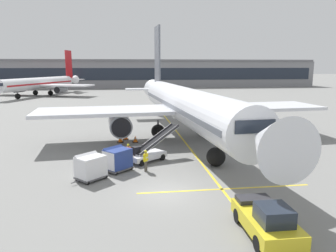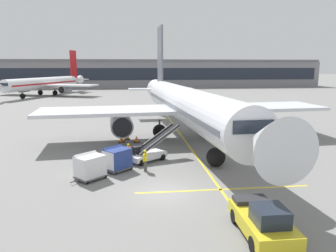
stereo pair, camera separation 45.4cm
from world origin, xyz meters
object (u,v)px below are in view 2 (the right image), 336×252
baggage_cart_second (90,166)px  ground_crew_by_carts (145,159)px  safety_cone_engine_keepout (122,139)px  pushback_tug (263,221)px  distant_airplane (45,83)px  safety_cone_nose_mark (137,139)px  parked_airplane (185,105)px  ground_crew_by_loader (128,152)px  belt_loader (149,151)px  safety_cone_wingtip (127,136)px  baggage_cart_lead (117,158)px

baggage_cart_second → ground_crew_by_carts: baggage_cart_second is taller
ground_crew_by_carts → safety_cone_engine_keepout: ground_crew_by_carts is taller
pushback_tug → distant_airplane: bearing=110.8°
safety_cone_engine_keepout → safety_cone_nose_mark: safety_cone_engine_keepout is taller
pushback_tug → safety_cone_engine_keepout: pushback_tug is taller
safety_cone_engine_keepout → safety_cone_nose_mark: (1.63, -0.20, -0.02)m
parked_airplane → ground_crew_by_loader: size_ratio=24.24×
parked_airplane → distant_airplane: bearing=117.3°
pushback_tug → safety_cone_engine_keepout: size_ratio=5.77×
safety_cone_engine_keepout → belt_loader: bearing=-70.2°
parked_airplane → ground_crew_by_loader: 11.20m
safety_cone_engine_keepout → ground_crew_by_loader: bearing=-84.1°
distant_airplane → pushback_tug: bearing=-69.2°
safety_cone_wingtip → distant_airplane: size_ratio=0.02×
ground_crew_by_loader → safety_cone_wingtip: ground_crew_by_loader is taller
belt_loader → ground_crew_by_loader: bearing=-161.1°
belt_loader → safety_cone_nose_mark: bearing=97.9°
belt_loader → distant_airplane: distant_airplane is taller
safety_cone_nose_mark → pushback_tug: bearing=-74.1°
baggage_cart_second → belt_loader: bearing=42.2°
pushback_tug → safety_cone_nose_mark: size_ratio=6.16×
safety_cone_wingtip → parked_airplane: bearing=-4.1°
pushback_tug → ground_crew_by_loader: pushback_tug is taller
parked_airplane → safety_cone_wingtip: (-6.65, 0.47, -3.53)m
safety_cone_engine_keepout → parked_airplane: bearing=6.7°
pushback_tug → safety_cone_wingtip: 22.97m
belt_loader → baggage_cart_second: belt_loader is taller
ground_crew_by_carts → distant_airplane: bearing=109.9°
parked_airplane → safety_cone_wingtip: parked_airplane is taller
safety_cone_engine_keepout → safety_cone_wingtip: (0.57, 1.31, -0.01)m
baggage_cart_second → ground_crew_by_loader: (2.80, 3.55, -0.00)m
baggage_cart_lead → pushback_tug: size_ratio=0.58×
ground_crew_by_carts → safety_cone_wingtip: size_ratio=2.32×
baggage_cart_second → baggage_cart_lead: bearing=42.7°
baggage_cart_second → ground_crew_by_loader: 4.52m
ground_crew_by_carts → safety_cone_wingtip: 11.60m
baggage_cart_lead → safety_cone_nose_mark: size_ratio=3.57×
parked_airplane → belt_loader: parked_airplane is taller
belt_loader → safety_cone_wingtip: size_ratio=6.68×
baggage_cart_second → safety_cone_engine_keepout: size_ratio=3.34×
safety_cone_engine_keepout → safety_cone_nose_mark: size_ratio=1.07×
ground_crew_by_loader → ground_crew_by_carts: bearing=-59.5°
ground_crew_by_loader → pushback_tug: bearing=-62.6°
ground_crew_by_carts → pushback_tug: bearing=-63.3°
belt_loader → baggage_cart_second: 6.20m
safety_cone_wingtip → baggage_cart_second: bearing=-101.3°
parked_airplane → pushback_tug: size_ratio=9.58×
ground_crew_by_loader → safety_cone_wingtip: bearing=91.6°
ground_crew_by_carts → safety_cone_nose_mark: size_ratio=2.44×
ground_crew_by_carts → safety_cone_engine_keepout: bearing=102.0°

